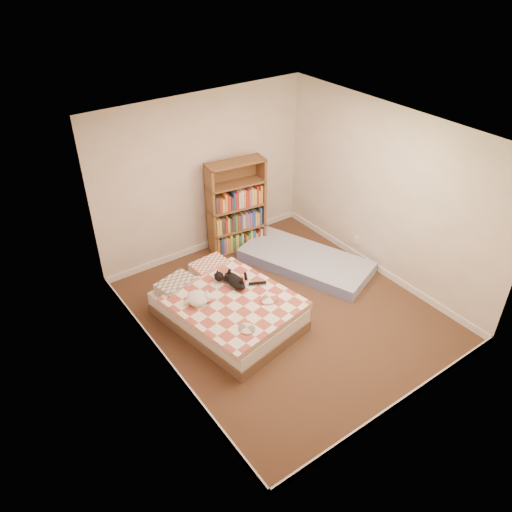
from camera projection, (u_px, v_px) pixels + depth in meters
room at (287, 236)px, 6.12m from camera, size 3.51×4.01×2.51m
bed at (226, 307)px, 6.51m from camera, size 1.57×2.00×0.48m
bookshelf at (236, 217)px, 7.82m from camera, size 0.94×0.42×1.50m
floor_mattress at (306, 261)px, 7.63m from camera, size 1.53×2.15×0.18m
black_cat at (234, 279)px, 6.54m from camera, size 0.38×0.70×0.16m
white_dog at (198, 298)px, 6.22m from camera, size 0.32×0.35×0.14m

